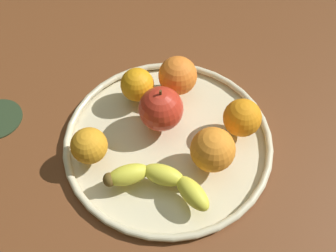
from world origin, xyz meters
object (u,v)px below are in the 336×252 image
(fruit_bowl, at_px, (168,139))
(orange_front_right, at_px, (213,150))
(apple, at_px, (161,109))
(orange_center, at_px, (137,85))
(orange_back_right, at_px, (242,118))
(orange_front_left, at_px, (89,146))
(orange_back_left, at_px, (178,76))
(banana, at_px, (159,181))

(fruit_bowl, relative_size, orange_front_right, 5.04)
(apple, xyz_separation_m, orange_center, (0.06, -0.04, -0.01))
(apple, bearing_deg, orange_back_right, -165.74)
(orange_back_right, xyz_separation_m, orange_center, (0.20, -0.01, -0.00))
(orange_front_left, height_order, orange_center, orange_center)
(orange_front_right, height_order, orange_center, orange_front_right)
(orange_front_right, xyz_separation_m, orange_center, (0.17, -0.09, -0.01))
(orange_front_left, bearing_deg, orange_center, -98.42)
(orange_center, bearing_deg, orange_back_left, -146.35)
(orange_front_right, height_order, orange_back_left, same)
(apple, relative_size, orange_back_right, 1.30)
(fruit_bowl, height_order, orange_front_left, orange_front_left)
(fruit_bowl, distance_m, orange_front_left, 0.14)
(fruit_bowl, xyz_separation_m, orange_front_right, (-0.08, 0.02, 0.05))
(apple, bearing_deg, banana, 109.06)
(orange_front_right, bearing_deg, banana, 47.75)
(fruit_bowl, relative_size, orange_back_left, 5.08)
(fruit_bowl, xyz_separation_m, orange_center, (0.08, -0.07, 0.04))
(banana, relative_size, orange_front_right, 2.50)
(banana, xyz_separation_m, apple, (0.04, -0.12, 0.02))
(fruit_bowl, distance_m, orange_back_right, 0.13)
(banana, distance_m, orange_back_left, 0.21)
(fruit_bowl, bearing_deg, orange_back_right, -152.84)
(banana, relative_size, orange_back_left, 2.52)
(orange_back_right, bearing_deg, orange_front_right, 70.15)
(orange_front_left, height_order, orange_back_left, orange_back_left)
(orange_back_right, distance_m, orange_center, 0.20)
(apple, height_order, orange_back_left, apple)
(orange_front_left, xyz_separation_m, orange_back_left, (-0.08, -0.19, 0.01))
(fruit_bowl, bearing_deg, apple, -47.77)
(orange_front_right, distance_m, orange_front_left, 0.20)
(orange_front_left, xyz_separation_m, orange_center, (-0.02, -0.15, 0.00))
(orange_front_right, xyz_separation_m, orange_front_left, (0.19, 0.06, -0.01))
(orange_front_left, bearing_deg, orange_front_right, -163.02)
(apple, bearing_deg, orange_front_right, 156.22)
(banana, relative_size, orange_center, 2.93)
(banana, bearing_deg, orange_back_left, -81.45)
(orange_front_right, bearing_deg, orange_center, -27.97)
(orange_back_right, bearing_deg, orange_front_left, 32.33)
(orange_back_right, bearing_deg, fruit_bowl, 27.16)
(banana, xyz_separation_m, orange_back_right, (-0.09, -0.15, 0.02))
(banana, xyz_separation_m, orange_front_right, (-0.06, -0.07, 0.02))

